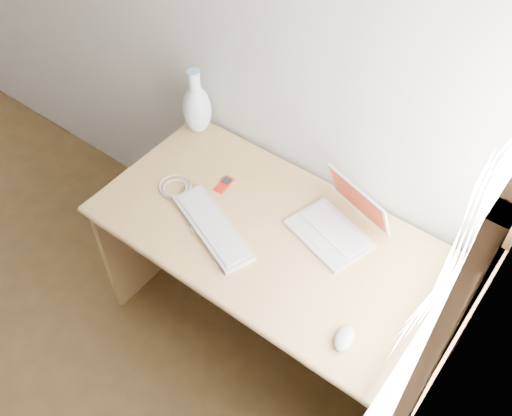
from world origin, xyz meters
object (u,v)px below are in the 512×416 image
Objects in this scene: desk at (287,255)px; external_keyboard at (212,227)px; laptop at (335,221)px; vase at (197,108)px.

external_keyboard is at bearing -136.06° from desk.
desk is 0.36m from external_keyboard.
desk is 4.11× the size of laptop.
laptop is 1.08× the size of vase.
desk is at bearing -137.90° from laptop.
desk is 0.73m from vase.
laptop is 0.46m from external_keyboard.
external_keyboard is (-0.37, -0.28, -0.04)m from laptop.
laptop is 0.77× the size of external_keyboard.
laptop is at bearing 25.70° from desk.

